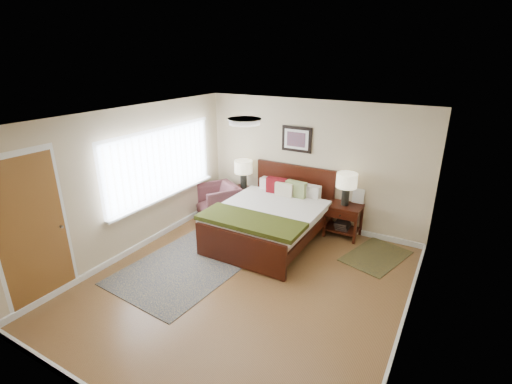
% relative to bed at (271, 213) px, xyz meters
% --- Properties ---
extents(floor, '(5.00, 5.00, 0.00)m').
position_rel_bed_xyz_m(floor, '(0.33, -1.42, -0.54)').
color(floor, brown).
rests_on(floor, ground).
extents(back_wall, '(4.50, 0.04, 2.50)m').
position_rel_bed_xyz_m(back_wall, '(0.33, 1.08, 0.71)').
color(back_wall, '#C1B08C').
rests_on(back_wall, ground).
extents(front_wall, '(4.50, 0.04, 2.50)m').
position_rel_bed_xyz_m(front_wall, '(0.33, -3.92, 0.71)').
color(front_wall, '#C1B08C').
rests_on(front_wall, ground).
extents(left_wall, '(0.04, 5.00, 2.50)m').
position_rel_bed_xyz_m(left_wall, '(-1.92, -1.42, 0.71)').
color(left_wall, '#C1B08C').
rests_on(left_wall, ground).
extents(right_wall, '(0.04, 5.00, 2.50)m').
position_rel_bed_xyz_m(right_wall, '(2.58, -1.42, 0.71)').
color(right_wall, '#C1B08C').
rests_on(right_wall, ground).
extents(ceiling, '(4.50, 5.00, 0.02)m').
position_rel_bed_xyz_m(ceiling, '(0.33, -1.42, 1.96)').
color(ceiling, white).
rests_on(ceiling, back_wall).
extents(window, '(0.11, 2.72, 1.32)m').
position_rel_bed_xyz_m(window, '(-1.86, -0.72, 0.83)').
color(window, silver).
rests_on(window, left_wall).
extents(door, '(0.06, 1.00, 2.18)m').
position_rel_bed_xyz_m(door, '(-1.90, -3.17, 0.53)').
color(door, silver).
rests_on(door, ground).
extents(ceil_fixture, '(0.44, 0.44, 0.08)m').
position_rel_bed_xyz_m(ceil_fixture, '(0.33, -1.42, 1.92)').
color(ceil_fixture, white).
rests_on(ceil_fixture, ceiling).
extents(bed, '(1.81, 2.19, 1.18)m').
position_rel_bed_xyz_m(bed, '(0.00, 0.00, 0.00)').
color(bed, '#351108').
rests_on(bed, ground).
extents(wall_art, '(0.62, 0.05, 0.50)m').
position_rel_bed_xyz_m(wall_art, '(0.00, 1.05, 1.18)').
color(wall_art, black).
rests_on(wall_art, back_wall).
extents(nightstand_left, '(0.47, 0.43, 0.56)m').
position_rel_bed_xyz_m(nightstand_left, '(-1.10, 0.83, -0.10)').
color(nightstand_left, '#351108').
rests_on(nightstand_left, ground).
extents(nightstand_right, '(0.64, 0.48, 0.64)m').
position_rel_bed_xyz_m(nightstand_right, '(1.11, 0.84, -0.16)').
color(nightstand_right, '#351108').
rests_on(nightstand_right, ground).
extents(lamp_left, '(0.38, 0.38, 0.61)m').
position_rel_bed_xyz_m(lamp_left, '(-1.10, 0.85, 0.46)').
color(lamp_left, black).
rests_on(lamp_left, nightstand_left).
extents(lamp_right, '(0.38, 0.38, 0.61)m').
position_rel_bed_xyz_m(lamp_right, '(1.11, 0.85, 0.53)').
color(lamp_right, black).
rests_on(lamp_right, nightstand_right).
extents(armchair, '(1.06, 1.07, 0.72)m').
position_rel_bed_xyz_m(armchair, '(-1.47, 0.39, -0.19)').
color(armchair, brown).
rests_on(armchair, ground).
extents(rug_persian, '(1.75, 2.36, 0.01)m').
position_rel_bed_xyz_m(rug_persian, '(-0.76, -1.53, -0.54)').
color(rug_persian, '#0B183A').
rests_on(rug_persian, ground).
extents(rug_navy, '(1.10, 1.37, 0.01)m').
position_rel_bed_xyz_m(rug_navy, '(1.87, 0.38, -0.54)').
color(rug_navy, black).
rests_on(rug_navy, ground).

